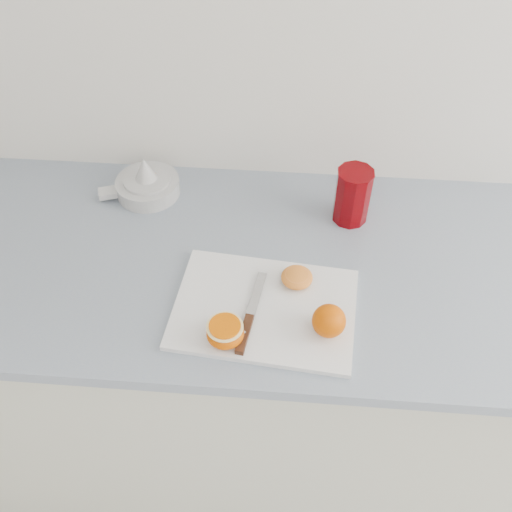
% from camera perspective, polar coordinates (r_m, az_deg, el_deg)
% --- Properties ---
extents(counter, '(2.40, 0.64, 0.89)m').
position_cam_1_polar(counter, '(1.59, -0.76, -11.04)').
color(counter, beige).
rests_on(counter, ground).
extents(cutting_board, '(0.38, 0.29, 0.01)m').
position_cam_1_polar(cutting_board, '(1.14, 0.86, -5.29)').
color(cutting_board, white).
rests_on(cutting_board, counter).
extents(whole_orange, '(0.06, 0.06, 0.06)m').
position_cam_1_polar(whole_orange, '(1.08, 7.30, -6.46)').
color(whole_orange, '#EF6D00').
rests_on(whole_orange, cutting_board).
extents(half_orange, '(0.07, 0.07, 0.04)m').
position_cam_1_polar(half_orange, '(1.07, -3.10, -7.64)').
color(half_orange, '#EF6D00').
rests_on(half_orange, cutting_board).
extents(squeezed_shell, '(0.07, 0.07, 0.03)m').
position_cam_1_polar(squeezed_shell, '(1.17, 4.11, -2.13)').
color(squeezed_shell, orange).
rests_on(squeezed_shell, cutting_board).
extents(paring_knife, '(0.05, 0.20, 0.01)m').
position_cam_1_polar(paring_knife, '(1.10, -0.93, -7.07)').
color(paring_knife, '#441D10').
rests_on(paring_knife, cutting_board).
extents(citrus_juicer, '(0.19, 0.15, 0.10)m').
position_cam_1_polar(citrus_juicer, '(1.40, -10.88, 7.11)').
color(citrus_juicer, silver).
rests_on(citrus_juicer, counter).
extents(red_tumbler, '(0.08, 0.08, 0.13)m').
position_cam_1_polar(red_tumbler, '(1.30, 9.59, 5.80)').
color(red_tumbler, '#670004').
rests_on(red_tumbler, counter).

